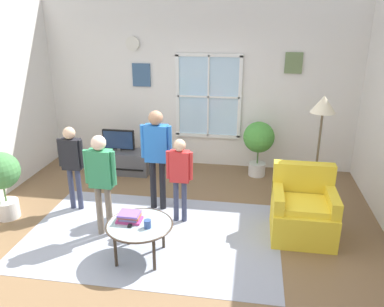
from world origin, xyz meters
name	(u,v)px	position (x,y,z in m)	size (l,w,h in m)	color
ground_plane	(165,245)	(0.00, 0.00, -0.01)	(6.04, 6.02, 0.02)	brown
back_wall	(198,84)	(0.00, 2.77, 1.47)	(5.44, 0.17, 2.95)	silver
area_rug	(153,235)	(-0.20, 0.18, 0.00)	(3.16, 2.07, 0.01)	#999EAD
tv_stand	(120,161)	(-1.28, 2.09, 0.20)	(1.06, 0.43, 0.39)	#4C4C51
television	(119,140)	(-1.28, 2.09, 0.59)	(0.55, 0.08, 0.38)	#4C4C4C
armchair	(303,211)	(1.65, 0.49, 0.33)	(0.76, 0.74, 0.87)	yellow
coffee_table	(140,226)	(-0.21, -0.29, 0.40)	(0.76, 0.76, 0.43)	#99B2B7
book_stack	(129,217)	(-0.34, -0.24, 0.48)	(0.28, 0.19, 0.11)	#BD3B7D
cup	(147,224)	(-0.10, -0.35, 0.47)	(0.08, 0.08, 0.09)	#334C8C
remote_near_books	(138,217)	(-0.27, -0.17, 0.44)	(0.04, 0.14, 0.02)	black
remote_near_cup	(131,224)	(-0.30, -0.32, 0.44)	(0.04, 0.14, 0.02)	black
person_black_shirt	(72,159)	(-1.44, 0.69, 0.76)	(0.37, 0.17, 1.21)	#333851
person_green_shirt	(101,174)	(-0.79, 0.11, 0.82)	(0.39, 0.18, 1.31)	#726656
person_blue_shirt	(157,149)	(-0.29, 0.89, 0.90)	(0.43, 0.20, 1.44)	black
person_red_shirt	(180,171)	(0.08, 0.59, 0.72)	(0.35, 0.16, 1.16)	#333851
potted_plant_by_window	(259,141)	(1.09, 2.32, 0.62)	(0.52, 0.52, 0.95)	silver
potted_plant_corner	(2,177)	(-2.27, 0.31, 0.60)	(0.49, 0.49, 0.94)	silver
floor_lamp	(322,117)	(1.85, 1.05, 1.40)	(0.32, 0.32, 1.68)	black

